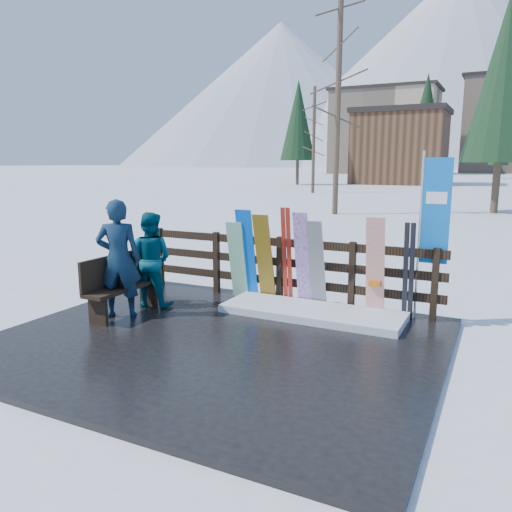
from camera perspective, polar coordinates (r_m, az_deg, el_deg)
The scene contains 18 objects.
ground at distance 7.11m, azimuth -4.59°, elevation -10.01°, with size 700.00×700.00×0.00m, color white.
deck at distance 7.10m, azimuth -4.59°, elevation -9.71°, with size 6.00×5.00×0.08m, color black.
fence at distance 8.79m, azimuth 2.74°, elevation -0.95°, with size 5.60×0.10×1.15m.
snow_patch at distance 8.10m, azimuth 6.39°, elevation -6.40°, with size 2.90×1.00×0.12m, color white.
bench at distance 8.35m, azimuth -15.23°, elevation -2.96°, with size 0.40×1.50×0.97m.
snowboard_0 at distance 8.79m, azimuth -1.03°, elevation 0.10°, with size 0.30×0.03×1.66m, color blue.
snowboard_1 at distance 8.90m, azimuth -2.15°, elevation -0.51°, with size 0.31×0.03×1.42m, color white.
snowboard_2 at distance 8.65m, azimuth 0.97°, elevation -0.29°, with size 0.29×0.03×1.60m, color #EAA711.
snowboard_3 at distance 8.37m, azimuth 5.35°, elevation -0.48°, with size 0.25×0.03×1.67m, color silver.
snowboard_4 at distance 8.30m, azimuth 6.94°, elevation -1.05°, with size 0.27×0.03×1.55m, color black.
snowboard_5 at distance 8.02m, azimuth 13.46°, elevation -1.30°, with size 0.29×0.03×1.62m, color silver.
ski_pair_a at distance 8.54m, azimuth 3.54°, elevation -0.03°, with size 0.17×0.23×1.69m.
ski_pair_b at distance 8.01m, azimuth 17.04°, elevation -1.75°, with size 0.17×0.16×1.54m.
rental_flag at distance 8.04m, azimuth 19.45°, elevation 4.19°, with size 0.45×0.04×2.60m.
person_front at distance 8.11m, azimuth -15.44°, elevation -0.30°, with size 0.68×0.45×1.87m, color #15394E.
person_back at distance 8.64m, azimuth -12.00°, elevation -0.38°, with size 0.78×0.61×1.61m, color #085165.
resort_buildings at distance 121.34m, azimuth 25.99°, elevation 13.05°, with size 73.00×87.60×22.60m.
mountains at distance 337.77m, azimuth 25.10°, elevation 17.80°, with size 520.00×260.00×120.00m.
Camera 1 is at (3.46, -5.69, 2.50)m, focal length 35.00 mm.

